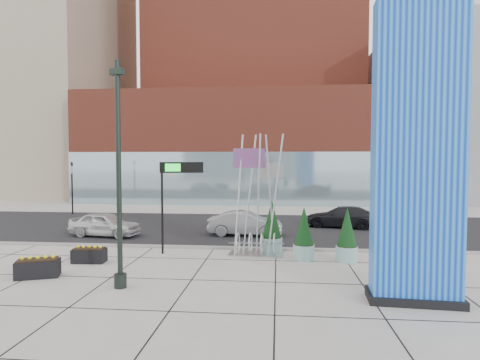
# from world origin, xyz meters

# --- Properties ---
(ground) EXTENTS (160.00, 160.00, 0.00)m
(ground) POSITION_xyz_m (0.00, 0.00, 0.00)
(ground) COLOR #9E9991
(ground) RESTS_ON ground
(street_asphalt) EXTENTS (80.00, 12.00, 0.02)m
(street_asphalt) POSITION_xyz_m (0.00, 10.00, 0.01)
(street_asphalt) COLOR black
(street_asphalt) RESTS_ON ground
(curb_edge) EXTENTS (80.00, 0.30, 0.12)m
(curb_edge) POSITION_xyz_m (0.00, 4.00, 0.06)
(curb_edge) COLOR gray
(curb_edge) RESTS_ON ground
(tower_podium) EXTENTS (34.00, 10.00, 11.00)m
(tower_podium) POSITION_xyz_m (1.00, 27.00, 5.50)
(tower_podium) COLOR brown
(tower_podium) RESTS_ON ground
(tower_glass_front) EXTENTS (34.00, 0.60, 5.00)m
(tower_glass_front) POSITION_xyz_m (1.00, 22.20, 2.50)
(tower_glass_front) COLOR #8CA5B2
(tower_glass_front) RESTS_ON ground
(building_beige_left) EXTENTS (18.00, 20.00, 34.00)m
(building_beige_left) POSITION_xyz_m (-26.00, 34.00, 17.00)
(building_beige_left) COLOR gray
(building_beige_left) RESTS_ON ground
(building_grey_parking) EXTENTS (20.00, 18.00, 18.00)m
(building_grey_parking) POSITION_xyz_m (26.00, 32.00, 9.00)
(building_grey_parking) COLOR slate
(building_grey_parking) RESTS_ON ground
(blue_pylon) EXTENTS (2.80, 1.41, 9.07)m
(blue_pylon) POSITION_xyz_m (8.20, -2.54, 4.38)
(blue_pylon) COLOR #0C38BC
(blue_pylon) RESTS_ON ground
(lamp_post) EXTENTS (0.51, 0.42, 7.58)m
(lamp_post) POSITION_xyz_m (-1.21, -2.07, 3.10)
(lamp_post) COLOR black
(lamp_post) RESTS_ON ground
(public_art_sculpture) EXTENTS (2.49, 1.37, 5.47)m
(public_art_sculpture) POSITION_xyz_m (3.13, 3.00, 1.44)
(public_art_sculpture) COLOR silver
(public_art_sculpture) RESTS_ON ground
(concrete_bollard) EXTENTS (0.35, 0.35, 0.68)m
(concrete_bollard) POSITION_xyz_m (-4.28, -0.78, 0.34)
(concrete_bollard) COLOR gray
(concrete_bollard) RESTS_ON ground
(overhead_street_sign) EXTENTS (1.96, 0.67, 4.20)m
(overhead_street_sign) POSITION_xyz_m (-0.46, 2.80, 3.61)
(overhead_street_sign) COLOR black
(overhead_street_sign) RESTS_ON ground
(round_planter_east) EXTENTS (0.92, 0.92, 2.29)m
(round_planter_east) POSITION_xyz_m (7.00, 2.22, 1.08)
(round_planter_east) COLOR #90C1BA
(round_planter_east) RESTS_ON ground
(round_planter_mid) EXTENTS (0.92, 0.92, 2.30)m
(round_planter_mid) POSITION_xyz_m (5.20, 2.37, 1.09)
(round_planter_mid) COLOR #90C1BA
(round_planter_mid) RESTS_ON ground
(round_planter_west) EXTENTS (0.99, 0.99, 2.46)m
(round_planter_west) POSITION_xyz_m (3.80, 3.60, 1.17)
(round_planter_west) COLOR #90C1BA
(round_planter_west) RESTS_ON ground
(box_planter_north) EXTENTS (1.36, 0.74, 0.73)m
(box_planter_north) POSITION_xyz_m (-3.80, 1.00, 0.34)
(box_planter_north) COLOR black
(box_planter_north) RESTS_ON ground
(box_planter_south) EXTENTS (1.63, 1.19, 0.81)m
(box_planter_south) POSITION_xyz_m (-4.69, -1.20, 0.37)
(box_planter_south) COLOR black
(box_planter_south) RESTS_ON ground
(car_white_west) EXTENTS (4.13, 2.11, 1.35)m
(car_white_west) POSITION_xyz_m (-5.57, 6.50, 0.67)
(car_white_west) COLOR silver
(car_white_west) RESTS_ON ground
(car_silver_mid) EXTENTS (4.20, 1.63, 1.36)m
(car_silver_mid) POSITION_xyz_m (2.25, 7.45, 0.68)
(car_silver_mid) COLOR #929499
(car_silver_mid) RESTS_ON ground
(car_dark_east) EXTENTS (4.84, 2.79, 1.32)m
(car_dark_east) POSITION_xyz_m (8.12, 10.78, 0.66)
(car_dark_east) COLOR black
(car_dark_east) RESTS_ON ground
(traffic_signal) EXTENTS (0.15, 0.18, 4.10)m
(traffic_signal) POSITION_xyz_m (-12.00, 15.00, 2.30)
(traffic_signal) COLOR black
(traffic_signal) RESTS_ON ground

